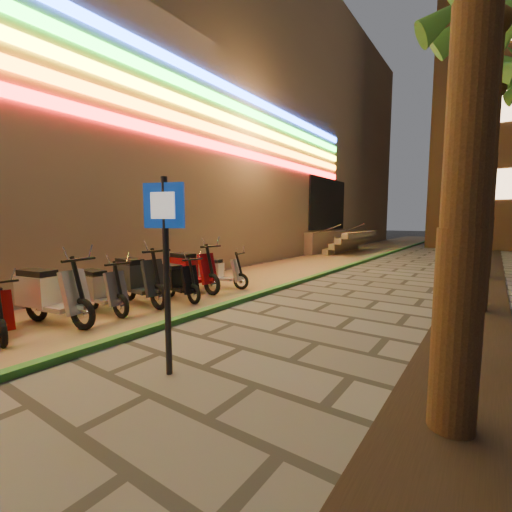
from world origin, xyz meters
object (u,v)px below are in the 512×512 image
Objects in this scene: pedestrian_sign at (165,249)px; scooter_9 at (176,280)px; scooter_8 at (136,279)px; scooter_10 at (190,270)px; scooter_6 at (48,294)px; scooter_11 at (219,272)px; scooter_7 at (100,289)px.

pedestrian_sign is 4.22m from scooter_9.
scooter_10 is at bearing 97.18° from scooter_8.
scooter_8 reaches higher than scooter_6.
scooter_9 is 1.03× the size of scooter_11.
scooter_11 is at bearing 75.14° from scooter_6.
scooter_10 is 0.85m from scooter_11.
scooter_6 is 0.98m from scooter_7.
scooter_7 is 0.85× the size of scooter_8.
scooter_8 is at bearing 93.07° from scooter_7.
scooter_11 is at bearing 86.28° from scooter_7.
scooter_6 is at bearing 159.15° from pedestrian_sign.
scooter_7 is 1.74m from scooter_9.
pedestrian_sign reaches higher than scooter_7.
scooter_8 reaches higher than scooter_7.
scooter_7 is (-3.37, 1.11, -1.08)m from pedestrian_sign.
scooter_10 reaches higher than scooter_11.
scooter_11 is (-0.09, 1.65, -0.01)m from scooter_9.
scooter_6 is 1.21× the size of scooter_9.
scooter_6 is at bearing -83.89° from scooter_10.
pedestrian_sign is 3.70m from scooter_7.
scooter_6 reaches higher than scooter_7.
scooter_8 is 1.01× the size of scooter_10.
scooter_10 is at bearing -124.97° from scooter_11.
scooter_7 reaches higher than scooter_9.
scooter_7 is 2.58m from scooter_10.
scooter_10 is 1.25× the size of scooter_11.
scooter_10 reaches higher than scooter_6.
scooter_7 is (0.01, 0.97, -0.07)m from scooter_6.
scooter_6 reaches higher than scooter_11.
pedestrian_sign is 1.32× the size of scooter_6.
scooter_6 is 1.16× the size of scooter_7.
scooter_10 is (-0.03, 3.55, 0.00)m from scooter_6.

